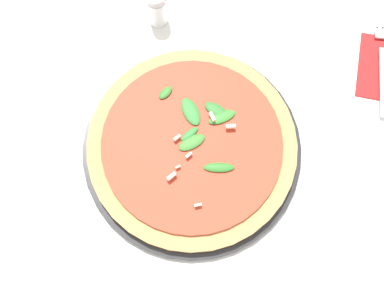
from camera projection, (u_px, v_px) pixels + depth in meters
ground_plane at (202, 131)px, 0.70m from camera, size 6.00×6.00×0.00m
pizza_arugula_main at (192, 146)px, 0.67m from camera, size 0.33×0.33×0.05m
napkin at (382, 67)px, 0.73m from camera, size 0.12×0.08×0.01m
fork at (383, 62)px, 0.73m from camera, size 0.19×0.04×0.00m
shaker_pepper at (157, 8)px, 0.73m from camera, size 0.03×0.03×0.07m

